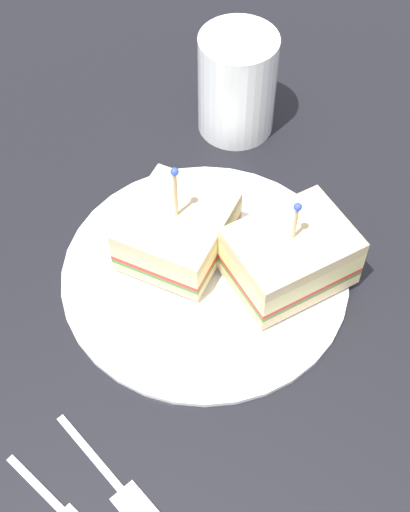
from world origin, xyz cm
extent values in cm
cube|color=black|center=(0.00, 0.00, -1.00)|extent=(118.66, 118.66, 2.00)
cylinder|color=white|center=(0.00, 0.00, 0.47)|extent=(26.06, 26.06, 0.94)
cube|color=beige|center=(-2.92, 2.01, 1.50)|extent=(10.48, 11.27, 1.13)
cube|color=#478438|center=(-2.92, 2.01, 2.27)|extent=(10.48, 11.27, 0.40)
cube|color=red|center=(-2.92, 2.01, 2.72)|extent=(10.48, 11.27, 0.50)
cube|color=#EFE093|center=(-2.92, 2.01, 3.71)|extent=(10.48, 11.27, 1.49)
cube|color=beige|center=(-2.92, 2.01, 5.03)|extent=(10.48, 11.27, 1.13)
cylinder|color=tan|center=(-2.92, 2.01, 8.05)|extent=(0.30, 0.30, 6.04)
sphere|color=blue|center=(-2.92, 2.01, 11.07)|extent=(0.70, 0.70, 0.70)
cube|color=beige|center=(7.36, 0.85, 1.59)|extent=(12.75, 12.47, 1.32)
cube|color=#478438|center=(7.36, 0.85, 2.45)|extent=(12.75, 12.47, 0.40)
cube|color=red|center=(7.36, 0.85, 2.90)|extent=(12.75, 12.47, 0.50)
cube|color=#EFE093|center=(7.36, 0.85, 4.15)|extent=(12.75, 12.47, 1.99)
cube|color=beige|center=(7.36, 0.85, 5.80)|extent=(12.75, 12.47, 1.32)
cylinder|color=tan|center=(7.36, 0.85, 8.08)|extent=(0.30, 0.30, 4.55)
sphere|color=blue|center=(7.36, 0.85, 10.35)|extent=(0.70, 0.70, 0.70)
cylinder|color=#B74C33|center=(-0.64, 19.87, 3.35)|extent=(6.99, 6.99, 6.70)
cylinder|color=white|center=(-0.64, 19.87, 5.55)|extent=(7.94, 7.94, 11.09)
cube|color=silver|center=(-5.55, -18.28, 0.18)|extent=(6.69, 5.21, 0.35)
cube|color=silver|center=(-0.94, -21.72, 0.18)|extent=(4.20, 3.92, 0.35)
cube|color=silver|center=(-8.16, -21.88, 0.18)|extent=(6.99, 4.49, 0.35)
camera|label=1|loc=(7.50, -37.87, 55.58)|focal=52.05mm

